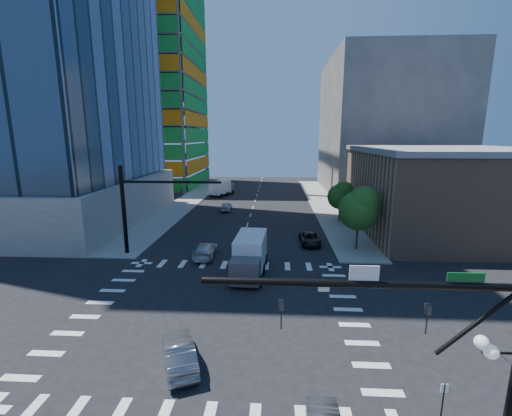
{
  "coord_description": "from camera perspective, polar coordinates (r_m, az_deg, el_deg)",
  "views": [
    {
      "loc": [
        3.76,
        -21.43,
        11.99
      ],
      "look_at": [
        2.1,
        8.0,
        5.77
      ],
      "focal_mm": 24.0,
      "sensor_mm": 36.0,
      "label": 1
    }
  ],
  "objects": [
    {
      "name": "signal_mast_se",
      "position": [
        13.93,
        34.48,
        -20.45
      ],
      "size": [
        10.51,
        2.48,
        9.0
      ],
      "color": "black",
      "rests_on": "sidewalk_se"
    },
    {
      "name": "box_truck_far",
      "position": [
        70.45,
        -5.58,
        3.2
      ],
      "size": [
        4.57,
        6.46,
        3.12
      ],
      "rotation": [
        0.0,
        0.0,
        2.76
      ],
      "color": "black",
      "rests_on": "ground"
    },
    {
      "name": "car_sb_mid",
      "position": [
        56.07,
        -4.99,
        0.26
      ],
      "size": [
        1.87,
        4.23,
        1.42
      ],
      "primitive_type": "imported",
      "rotation": [
        0.0,
        0.0,
        3.19
      ],
      "color": "#ACB0B4",
      "rests_on": "ground"
    },
    {
      "name": "car_sb_cross",
      "position": [
        20.14,
        -12.71,
        -22.44
      ],
      "size": [
        3.09,
        4.63,
        1.44
      ],
      "primitive_type": "imported",
      "rotation": [
        0.0,
        0.0,
        3.54
      ],
      "color": "#57595D",
      "rests_on": "ground"
    },
    {
      "name": "no_parking_sign",
      "position": [
        17.75,
        28.68,
        -26.43
      ],
      "size": [
        0.3,
        0.06,
        2.2
      ],
      "color": "black",
      "rests_on": "ground"
    },
    {
      "name": "ground",
      "position": [
        24.84,
        -6.15,
        -17.03
      ],
      "size": [
        160.0,
        160.0,
        0.0
      ],
      "primitive_type": "plane",
      "color": "black",
      "rests_on": "ground"
    },
    {
      "name": "tree_south",
      "position": [
        37.15,
        16.98,
        0.05
      ],
      "size": [
        4.16,
        4.16,
        6.82
      ],
      "color": "#382316",
      "rests_on": "sidewalk_ne"
    },
    {
      "name": "commercial_building",
      "position": [
        48.8,
        29.03,
        2.55
      ],
      "size": [
        20.5,
        22.5,
        10.6
      ],
      "color": "#946D56",
      "rests_on": "ground"
    },
    {
      "name": "bg_building_ne",
      "position": [
        79.91,
        20.67,
        12.61
      ],
      "size": [
        24.0,
        30.0,
        28.0
      ],
      "primitive_type": "cube",
      "color": "#5F5956",
      "rests_on": "ground"
    },
    {
      "name": "sidewalk_nw",
      "position": [
        64.65,
        -11.39,
        1.06
      ],
      "size": [
        5.0,
        60.0,
        0.15
      ],
      "primitive_type": "cube",
      "color": "gray",
      "rests_on": "ground"
    },
    {
      "name": "sidewalk_ne",
      "position": [
        63.18,
        11.13,
        0.82
      ],
      "size": [
        5.0,
        60.0,
        0.15
      ],
      "primitive_type": "cube",
      "color": "gray",
      "rests_on": "ground"
    },
    {
      "name": "box_truck_near",
      "position": [
        30.2,
        -1.14,
        -8.48
      ],
      "size": [
        3.06,
        6.47,
        3.32
      ],
      "rotation": [
        0.0,
        0.0,
        -0.06
      ],
      "color": "black",
      "rests_on": "ground"
    },
    {
      "name": "construction_building",
      "position": [
        89.88,
        -18.16,
        19.43
      ],
      "size": [
        25.16,
        34.5,
        70.6
      ],
      "color": "slate",
      "rests_on": "ground"
    },
    {
      "name": "car_nb_far",
      "position": [
        39.17,
        8.97,
        -5.09
      ],
      "size": [
        2.28,
        4.64,
        1.27
      ],
      "primitive_type": "imported",
      "rotation": [
        0.0,
        0.0,
        0.04
      ],
      "color": "black",
      "rests_on": "ground"
    },
    {
      "name": "road_markings",
      "position": [
        24.84,
        -6.15,
        -17.02
      ],
      "size": [
        20.0,
        20.0,
        0.01
      ],
      "primitive_type": "cube",
      "color": "silver",
      "rests_on": "ground"
    },
    {
      "name": "tree_north",
      "position": [
        48.87,
        14.02,
        2.13
      ],
      "size": [
        3.54,
        3.52,
        5.78
      ],
      "color": "#382316",
      "rests_on": "sidewalk_ne"
    },
    {
      "name": "signal_mast_nw",
      "position": [
        36.27,
        -19.12,
        0.93
      ],
      "size": [
        10.2,
        0.4,
        9.0
      ],
      "color": "black",
      "rests_on": "sidewalk_nw"
    },
    {
      "name": "car_sb_near",
      "position": [
        35.22,
        -8.43,
        -6.9
      ],
      "size": [
        2.21,
        5.01,
        1.43
      ],
      "primitive_type": "imported",
      "rotation": [
        0.0,
        0.0,
        3.19
      ],
      "color": "silver",
      "rests_on": "ground"
    }
  ]
}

